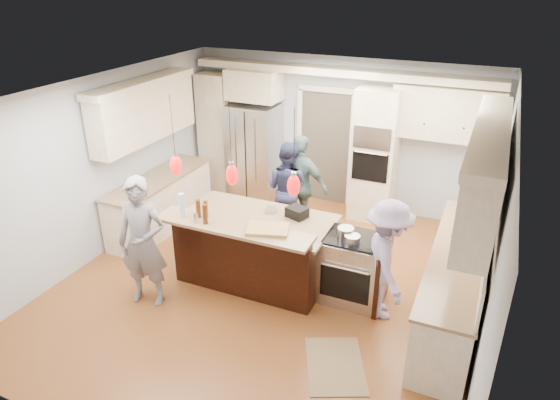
{
  "coord_description": "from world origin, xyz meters",
  "views": [
    {
      "loc": [
        2.52,
        -5.34,
        4.04
      ],
      "look_at": [
        0.0,
        0.35,
        1.15
      ],
      "focal_mm": 32.0,
      "sensor_mm": 36.0,
      "label": 1
    }
  ],
  "objects_px": {
    "person_bar_end": "(143,242)",
    "person_far_left": "(288,189)",
    "refrigerator": "(254,151)",
    "kitchen_island": "(256,247)",
    "island_range": "(354,269)"
  },
  "relations": [
    {
      "from": "refrigerator",
      "to": "person_bar_end",
      "type": "bearing_deg",
      "value": -86.3
    },
    {
      "from": "refrigerator",
      "to": "island_range",
      "type": "xyz_separation_m",
      "value": [
        2.71,
        -2.49,
        -0.44
      ]
    },
    {
      "from": "island_range",
      "to": "person_far_left",
      "type": "bearing_deg",
      "value": 138.65
    },
    {
      "from": "kitchen_island",
      "to": "refrigerator",
      "type": "bearing_deg",
      "value": 116.89
    },
    {
      "from": "person_bar_end",
      "to": "island_range",
      "type": "bearing_deg",
      "value": 12.67
    },
    {
      "from": "kitchen_island",
      "to": "person_far_left",
      "type": "xyz_separation_m",
      "value": [
        -0.12,
        1.42,
        0.31
      ]
    },
    {
      "from": "refrigerator",
      "to": "person_bar_end",
      "type": "relative_size",
      "value": 1.02
    },
    {
      "from": "island_range",
      "to": "person_far_left",
      "type": "relative_size",
      "value": 0.58
    },
    {
      "from": "person_bar_end",
      "to": "person_far_left",
      "type": "relative_size",
      "value": 1.11
    },
    {
      "from": "refrigerator",
      "to": "person_far_left",
      "type": "xyz_separation_m",
      "value": [
        1.18,
        -1.15,
        -0.1
      ]
    },
    {
      "from": "person_bar_end",
      "to": "refrigerator",
      "type": "bearing_deg",
      "value": 81.48
    },
    {
      "from": "refrigerator",
      "to": "person_far_left",
      "type": "relative_size",
      "value": 1.13
    },
    {
      "from": "kitchen_island",
      "to": "person_bar_end",
      "type": "bearing_deg",
      "value": -134.83
    },
    {
      "from": "refrigerator",
      "to": "person_far_left",
      "type": "height_order",
      "value": "refrigerator"
    },
    {
      "from": "refrigerator",
      "to": "kitchen_island",
      "type": "xyz_separation_m",
      "value": [
        1.3,
        -2.57,
        -0.42
      ]
    }
  ]
}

